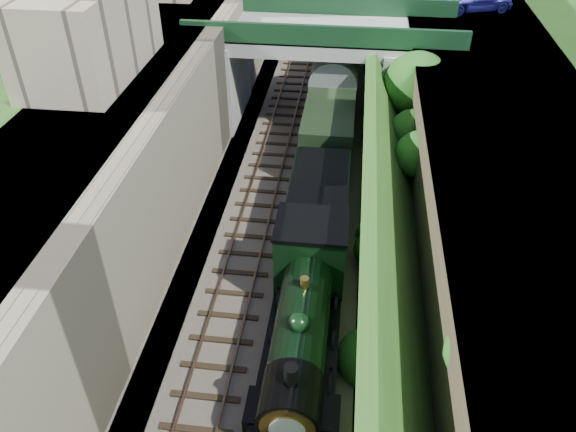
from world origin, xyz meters
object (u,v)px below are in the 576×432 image
Objects in this scene: road_bridge at (331,62)px; locomotive at (303,317)px; tree at (418,86)px; tender at (319,207)px.

road_bridge is 1.56× the size of locomotive.
tree reaches higher than tender.
road_bridge is 6.62m from tree.
locomotive is 1.70× the size of tender.
tree reaches higher than locomotive.
locomotive reaches higher than tender.
road_bridge reaches higher than locomotive.
locomotive is (0.26, -19.36, -2.18)m from road_bridge.
locomotive is at bearing -107.42° from tree.
tree is 15.99m from locomotive.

